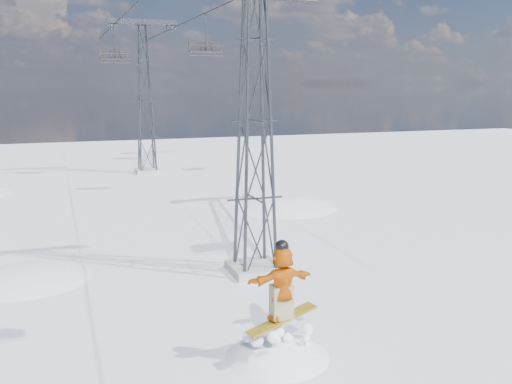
% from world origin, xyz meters
% --- Properties ---
extents(ground, '(120.00, 120.00, 0.00)m').
position_xyz_m(ground, '(0.00, 0.00, 0.00)').
color(ground, white).
rests_on(ground, ground).
extents(snow_terrain, '(39.00, 37.00, 22.00)m').
position_xyz_m(snow_terrain, '(-4.77, 21.24, -9.59)').
color(snow_terrain, white).
rests_on(snow_terrain, ground).
extents(lift_tower_near, '(5.20, 1.80, 11.43)m').
position_xyz_m(lift_tower_near, '(0.80, 8.00, 5.47)').
color(lift_tower_near, '#999999').
rests_on(lift_tower_near, ground).
extents(lift_tower_far, '(5.20, 1.80, 11.43)m').
position_xyz_m(lift_tower_far, '(0.80, 33.00, 5.47)').
color(lift_tower_far, '#999999').
rests_on(lift_tower_far, ground).
extents(haul_cables, '(4.46, 51.00, 0.06)m').
position_xyz_m(haul_cables, '(0.80, 19.50, 10.85)').
color(haul_cables, black).
rests_on(haul_cables, ground).
extents(lift_chair_mid, '(2.01, 0.58, 2.49)m').
position_xyz_m(lift_chair_mid, '(3.00, 23.10, 8.86)').
color(lift_chair_mid, black).
rests_on(lift_chair_mid, ground).
extents(lift_chair_far, '(2.14, 0.62, 2.66)m').
position_xyz_m(lift_chair_far, '(-1.40, 31.96, 8.72)').
color(lift_chair_far, black).
rests_on(lift_chair_far, ground).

